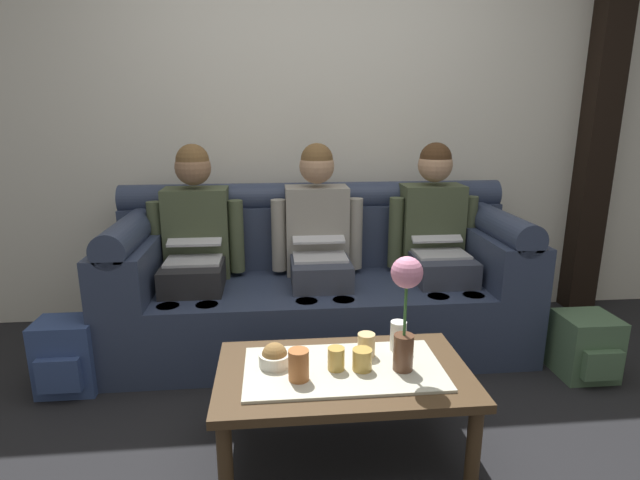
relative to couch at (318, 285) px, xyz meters
name	(u,v)px	position (x,y,z in m)	size (l,w,h in m)	color
ground_plane	(345,467)	(0.00, -1.17, -0.37)	(14.00, 14.00, 0.00)	black
back_wall_patterned	(311,104)	(0.00, 0.53, 1.08)	(6.00, 0.12, 2.90)	silver
timber_pillar	(600,104)	(1.96, 0.41, 1.08)	(0.20, 0.20, 2.90)	black
couch	(318,285)	(0.00, 0.00, 0.00)	(2.41, 0.88, 0.96)	#2D3851
person_left	(195,242)	(-0.73, 0.00, 0.29)	(0.56, 0.67, 1.22)	#232326
person_middle	(318,239)	(0.00, 0.00, 0.29)	(0.56, 0.67, 1.22)	#383D4C
person_right	(436,237)	(0.73, 0.00, 0.29)	(0.56, 0.67, 1.22)	#383D4C
coffee_table	(343,380)	(0.00, -1.09, -0.02)	(1.02, 0.60, 0.40)	#47331E
flower_vase	(406,300)	(0.23, -1.12, 0.33)	(0.12, 0.12, 0.47)	brown
snack_bowl	(275,357)	(-0.28, -1.04, 0.07)	(0.13, 0.13, 0.11)	silver
cup_near_left	(299,365)	(-0.18, -1.16, 0.10)	(0.08, 0.08, 0.12)	#B26633
cup_near_right	(366,345)	(0.11, -0.99, 0.08)	(0.07, 0.07, 0.10)	#DBB77A
cup_far_center	(398,336)	(0.26, -0.96, 0.10)	(0.07, 0.07, 0.13)	white
cup_far_left	(336,359)	(-0.03, -1.10, 0.08)	(0.07, 0.07, 0.09)	gold
cup_far_right	(362,360)	(0.07, -1.11, 0.08)	(0.08, 0.08, 0.09)	gold
backpack_left	(68,357)	(-1.33, -0.46, -0.18)	(0.29, 0.27, 0.38)	#33477A
backpack_right	(586,347)	(1.40, -0.57, -0.20)	(0.29, 0.31, 0.34)	#4C6B4C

